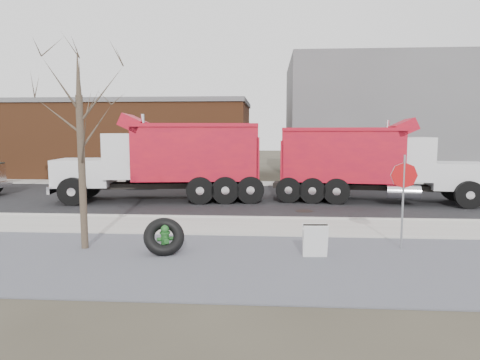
# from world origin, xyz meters

# --- Properties ---
(ground) EXTENTS (120.00, 120.00, 0.00)m
(ground) POSITION_xyz_m (0.00, 0.00, 0.00)
(ground) COLOR #383328
(ground) RESTS_ON ground
(gravel_verge) EXTENTS (60.00, 5.00, 0.03)m
(gravel_verge) POSITION_xyz_m (0.00, -3.50, 0.01)
(gravel_verge) COLOR slate
(gravel_verge) RESTS_ON ground
(sidewalk) EXTENTS (60.00, 2.50, 0.06)m
(sidewalk) POSITION_xyz_m (0.00, 0.25, 0.03)
(sidewalk) COLOR #9E9B93
(sidewalk) RESTS_ON ground
(curb) EXTENTS (60.00, 0.15, 0.11)m
(curb) POSITION_xyz_m (0.00, 1.55, 0.06)
(curb) COLOR #9E9B93
(curb) RESTS_ON ground
(road) EXTENTS (60.00, 9.40, 0.02)m
(road) POSITION_xyz_m (0.00, 6.30, 0.01)
(road) COLOR black
(road) RESTS_ON ground
(far_sidewalk) EXTENTS (60.00, 2.00, 0.06)m
(far_sidewalk) POSITION_xyz_m (0.00, 12.00, 0.03)
(far_sidewalk) COLOR #9E9B93
(far_sidewalk) RESTS_ON ground
(building_grey) EXTENTS (12.00, 10.00, 8.00)m
(building_grey) POSITION_xyz_m (9.00, 18.00, 4.00)
(building_grey) COLOR slate
(building_grey) RESTS_ON ground
(building_brick) EXTENTS (20.20, 8.20, 5.30)m
(building_brick) POSITION_xyz_m (-10.00, 17.00, 2.65)
(building_brick) COLOR brown
(building_brick) RESTS_ON ground
(bare_tree) EXTENTS (3.20, 3.20, 5.20)m
(bare_tree) POSITION_xyz_m (-3.20, -2.60, 3.30)
(bare_tree) COLOR #382D23
(bare_tree) RESTS_ON ground
(fire_hydrant) EXTENTS (0.41, 0.41, 0.74)m
(fire_hydrant) POSITION_xyz_m (-0.99, -2.85, 0.34)
(fire_hydrant) COLOR #245E2A
(fire_hydrant) RESTS_ON ground
(truck_tire) EXTENTS (1.24, 1.12, 0.99)m
(truck_tire) POSITION_xyz_m (-1.00, -2.92, 0.45)
(truck_tire) COLOR black
(truck_tire) RESTS_ON ground
(stop_sign) EXTENTS (0.67, 0.05, 2.48)m
(stop_sign) POSITION_xyz_m (5.10, -2.03, 1.71)
(stop_sign) COLOR gray
(stop_sign) RESTS_ON ground
(sandwich_board) EXTENTS (0.61, 0.40, 0.82)m
(sandwich_board) POSITION_xyz_m (2.75, -3.00, 0.44)
(sandwich_board) COLOR silver
(sandwich_board) RESTS_ON ground
(dump_truck_red_a) EXTENTS (9.01, 3.54, 3.60)m
(dump_truck_red_a) POSITION_xyz_m (5.98, 5.82, 1.83)
(dump_truck_red_a) COLOR black
(dump_truck_red_a) RESTS_ON ground
(dump_truck_red_b) EXTENTS (9.17, 3.70, 3.80)m
(dump_truck_red_b) POSITION_xyz_m (-2.85, 5.50, 1.93)
(dump_truck_red_b) COLOR black
(dump_truck_red_b) RESTS_ON ground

